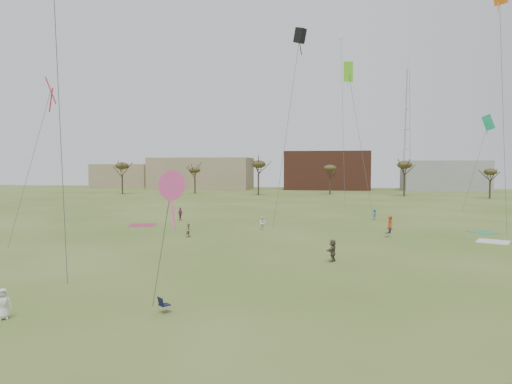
% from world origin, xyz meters
% --- Properties ---
extents(ground, '(260.00, 260.00, 0.00)m').
position_xyz_m(ground, '(0.00, 0.00, 0.00)').
color(ground, '#43581B').
rests_on(ground, ground).
extents(flyer_near_left, '(0.90, 0.86, 1.55)m').
position_xyz_m(flyer_near_left, '(-10.10, -4.23, 0.78)').
color(flyer_near_left, silver).
rests_on(flyer_near_left, ground).
extents(spectator_fore_b, '(0.87, 0.91, 1.48)m').
position_xyz_m(spectator_fore_b, '(-8.89, 21.73, 0.74)').
color(spectator_fore_b, '#96855F').
rests_on(spectator_fore_b, ground).
extents(spectator_fore_c, '(1.06, 1.73, 1.78)m').
position_xyz_m(spectator_fore_c, '(6.20, 11.97, 0.89)').
color(spectator_fore_c, brown).
rests_on(spectator_fore_c, ground).
extents(spectator_mid_d, '(0.73, 1.14, 1.81)m').
position_xyz_m(spectator_mid_d, '(-14.59, 35.42, 0.91)').
color(spectator_mid_d, '#963E71').
rests_on(spectator_mid_d, ground).
extents(spectator_mid_e, '(0.83, 0.69, 1.56)m').
position_xyz_m(spectator_mid_e, '(-1.93, 28.32, 0.78)').
color(spectator_mid_e, white).
rests_on(spectator_mid_e, ground).
extents(flyer_far_b, '(0.90, 0.94, 1.63)m').
position_xyz_m(flyer_far_b, '(13.10, 31.30, 0.81)').
color(flyer_far_b, '#AD401D').
rests_on(flyer_far_b, ground).
extents(flyer_far_c, '(0.84, 1.11, 1.52)m').
position_xyz_m(flyer_far_c, '(12.18, 40.63, 0.76)').
color(flyer_far_c, '#2264A0').
rests_on(flyer_far_c, ground).
extents(blanket_cream, '(3.89, 3.89, 0.03)m').
position_xyz_m(blanket_cream, '(22.18, 23.91, 0.00)').
color(blanket_cream, silver).
rests_on(blanket_cream, ground).
extents(blanket_plum, '(4.03, 4.03, 0.03)m').
position_xyz_m(blanket_plum, '(-17.74, 29.88, 0.00)').
color(blanket_plum, '#9E3053').
rests_on(blanket_plum, ground).
extents(blanket_olive, '(3.62, 3.62, 0.03)m').
position_xyz_m(blanket_olive, '(23.30, 30.18, 0.00)').
color(blanket_olive, '#30865A').
rests_on(blanket_olive, ground).
extents(camp_chair_center, '(0.73, 0.74, 0.87)m').
position_xyz_m(camp_chair_center, '(-2.52, -2.01, 0.26)').
color(camp_chair_center, '#131536').
rests_on(camp_chair_center, ground).
extents(camp_chair_right, '(0.66, 0.63, 0.87)m').
position_xyz_m(camp_chair_right, '(12.12, 25.30, 0.26)').
color(camp_chair_right, '#131A35').
rests_on(camp_chair_right, ground).
extents(kites_aloft, '(52.89, 53.51, 27.73)m').
position_xyz_m(kites_aloft, '(6.41, 25.73, 19.95)').
color(kites_aloft, orange).
rests_on(kites_aloft, ground).
extents(tree_line, '(117.44, 49.32, 8.91)m').
position_xyz_m(tree_line, '(-2.85, 79.12, 7.09)').
color(tree_line, '#3A2B1E').
rests_on(tree_line, ground).
extents(building_tan, '(32.00, 14.00, 10.00)m').
position_xyz_m(building_tan, '(-35.00, 115.00, 5.00)').
color(building_tan, '#937F60').
rests_on(building_tan, ground).
extents(building_brick, '(26.00, 16.00, 12.00)m').
position_xyz_m(building_brick, '(5.00, 120.00, 6.00)').
color(building_brick, brown).
rests_on(building_brick, ground).
extents(building_grey, '(24.00, 12.00, 9.00)m').
position_xyz_m(building_grey, '(40.00, 118.00, 4.50)').
color(building_grey, gray).
rests_on(building_grey, ground).
extents(building_tan_west, '(20.00, 12.00, 8.00)m').
position_xyz_m(building_tan_west, '(-65.00, 122.00, 4.00)').
color(building_tan_west, '#937F60').
rests_on(building_tan_west, ground).
extents(radio_tower, '(1.51, 1.72, 41.00)m').
position_xyz_m(radio_tower, '(30.00, 125.00, 19.21)').
color(radio_tower, '#9EA3A8').
rests_on(radio_tower, ground).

